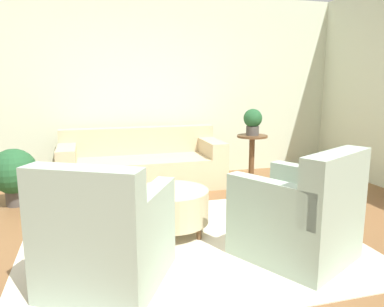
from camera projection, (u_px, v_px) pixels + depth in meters
The scene contains 10 objects.
ground_plane at pixel (192, 244), 3.48m from camera, with size 16.00×16.00×0.00m, color brown.
wall_back at pixel (145, 87), 5.77m from camera, with size 9.30×0.12×2.80m.
rug at pixel (192, 244), 3.48m from camera, with size 3.06×2.33×0.01m.
couch at pixel (142, 166), 5.35m from camera, with size 2.26×0.89×0.82m.
armchair_left at pixel (105, 239), 2.72m from camera, with size 1.10×1.13×0.95m.
armchair_right at pixel (301, 217), 3.14m from camera, with size 1.10×1.13×0.95m.
ottoman_table at pixel (171, 206), 3.67m from camera, with size 0.75×0.75×0.44m.
side_table at pixel (252, 152), 5.50m from camera, with size 0.44×0.44×0.72m.
potted_plant_on_side_table at pixel (253, 121), 5.41m from camera, with size 0.27×0.27×0.38m.
potted_plant_floor at pixel (14, 173), 4.51m from camera, with size 0.55×0.55×0.70m.
Camera 1 is at (-0.88, -3.13, 1.49)m, focal length 35.00 mm.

